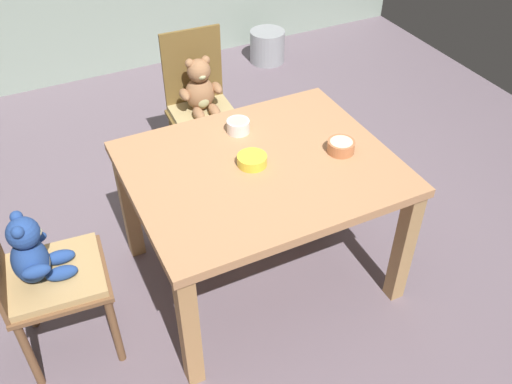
{
  "coord_description": "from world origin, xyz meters",
  "views": [
    {
      "loc": [
        -0.91,
        -1.8,
        2.24
      ],
      "look_at": [
        0.0,
        0.05,
        0.51
      ],
      "focal_mm": 39.31,
      "sensor_mm": 36.0,
      "label": 1
    }
  ],
  "objects": [
    {
      "name": "ground_plane",
      "position": [
        0.0,
        0.0,
        -0.02
      ],
      "size": [
        5.2,
        5.2,
        0.04
      ],
      "color": "slate"
    },
    {
      "name": "dining_table",
      "position": [
        0.0,
        0.0,
        0.61
      ],
      "size": [
        1.19,
        0.97,
        0.71
      ],
      "color": "tan",
      "rests_on": "ground_plane"
    },
    {
      "name": "teddy_chair_near_left",
      "position": [
        -1.01,
        -0.01,
        0.52
      ],
      "size": [
        0.45,
        0.43,
        0.83
      ],
      "rotation": [
        0.0,
        0.0,
        -0.09
      ],
      "color": "brown",
      "rests_on": "ground_plane"
    },
    {
      "name": "teddy_chair_far_center",
      "position": [
        0.06,
        0.91,
        0.53
      ],
      "size": [
        0.41,
        0.39,
        0.93
      ],
      "rotation": [
        0.0,
        0.0,
        -1.62
      ],
      "color": "brown",
      "rests_on": "ground_plane"
    },
    {
      "name": "porridge_bowl_terracotta_near_right",
      "position": [
        0.38,
        -0.07,
        0.74
      ],
      "size": [
        0.13,
        0.13,
        0.06
      ],
      "color": "#BD7046",
      "rests_on": "dining_table"
    },
    {
      "name": "porridge_bowl_yellow_center",
      "position": [
        -0.03,
        0.02,
        0.73
      ],
      "size": [
        0.14,
        0.14,
        0.05
      ],
      "color": "yellow",
      "rests_on": "dining_table"
    },
    {
      "name": "porridge_bowl_white_far_center",
      "position": [
        0.02,
        0.29,
        0.74
      ],
      "size": [
        0.11,
        0.11,
        0.06
      ],
      "color": "silver",
      "rests_on": "dining_table"
    },
    {
      "name": "metal_pail",
      "position": [
        1.14,
        2.15,
        0.13
      ],
      "size": [
        0.29,
        0.29,
        0.27
      ],
      "primitive_type": "cylinder",
      "color": "#93969B",
      "rests_on": "ground_plane"
    }
  ]
}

